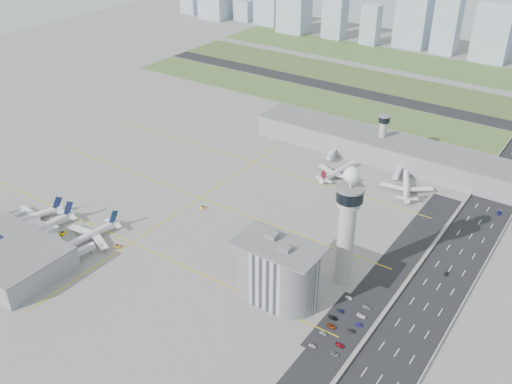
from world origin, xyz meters
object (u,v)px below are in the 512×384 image
Objects in this scene: airplane_far_a at (338,169)px; car_lot_8 at (352,331)px; car_lot_9 at (359,325)px; tug_0 at (45,213)px; jet_bridge_near_0 at (3,223)px; jet_bridge_near_1 at (36,240)px; admin_building at (278,271)px; car_lot_1 at (323,333)px; airplane_far_b at (407,182)px; car_hw_2 at (499,213)px; car_lot_5 at (349,298)px; car_hw_4 at (504,167)px; car_lot_4 at (341,311)px; tug_4 at (329,170)px; car_lot_6 at (335,354)px; secondary_tower at (383,133)px; airplane_near_b at (40,225)px; tug_5 at (360,187)px; car_lot_11 at (367,307)px; car_lot_2 at (331,326)px; tug_3 at (203,207)px; car_hw_1 at (446,274)px; airplane_near_a at (28,214)px; jet_bridge_far_1 at (399,170)px; jet_bridge_far_0 at (334,152)px; airplane_near_c at (88,232)px; car_lot_0 at (313,346)px; car_lot_3 at (333,318)px; car_lot_7 at (340,345)px; jet_bridge_near_2 at (71,258)px; car_lot_10 at (361,316)px.

car_lot_8 is (74.76, -130.03, -4.66)m from airplane_far_a.
tug_0 is at bearing 91.70° from car_lot_9.
jet_bridge_near_1 is at bearing -80.00° from jet_bridge_near_0.
airplane_far_a is at bearing 104.70° from admin_building.
airplane_far_b is at bearing 6.49° from car_lot_1.
admin_building is at bearing -122.47° from car_hw_2.
car_lot_5 is 188.08m from car_hw_4.
car_lot_8 is (10.13, -9.10, 0.04)m from car_lot_4.
car_lot_6 is at bearing 1.35° from tug_4.
tug_4 is at bearing 25.26° from car_lot_6.
secondary_tower is 235.46m from airplane_near_b.
tug_5 is 116.74m from car_lot_11.
car_lot_2 is (167.19, 34.81, -2.23)m from jet_bridge_near_1.
tug_3 is at bearing 69.62° from car_lot_2.
jet_bridge_near_1 is 182.29m from car_lot_9.
car_lot_8 is (41.05, -1.54, -14.69)m from admin_building.
car_hw_1 is (75.68, -56.93, -0.50)m from tug_5.
tug_5 is at bearing -102.19° from airplane_far_a.
airplane_near_a is at bearing -24.20° from jet_bridge_near_0.
jet_bridge_near_1 is 4.17× the size of car_lot_4.
jet_bridge_far_1 is (22.00, -18.00, -15.95)m from secondary_tower.
jet_bridge_near_1 and jet_bridge_far_0 have the same top height.
tug_5 is 132.87m from car_lot_2.
car_lot_5 is at bearing 73.88° from car_lot_11.
jet_bridge_near_0 is 4.17× the size of car_lot_9.
tug_5 is at bearing -118.72° from tug_3.
car_lot_11 is at bearing 111.14° from airplane_near_c.
car_lot_9 is (199.00, 30.99, -5.00)m from airplane_near_a.
tug_3 is at bearing 68.23° from car_lot_9.
secondary_tower reaches higher than car_lot_0.
car_lot_9 is at bearing -110.71° from car_lot_4.
car_lot_2 is (114.47, -47.35, -0.17)m from tug_3.
car_lot_3 is 11.24m from car_lot_8.
car_lot_9 is at bearing 119.56° from airplane_near_a.
car_hw_1 is (31.45, 74.02, -0.02)m from car_lot_1.
admin_building is 1.12× the size of airplane_far_a.
car_lot_7 is 217.46m from car_hw_4.
car_hw_4 is at bearing 157.93° from airplane_near_a.
car_lot_9 is (42.14, -150.03, -2.30)m from jet_bridge_far_1.
car_lot_1 is (44.23, -130.95, -0.48)m from tug_5.
car_lot_3 is (135.15, 40.22, -2.22)m from jet_bridge_near_2.
jet_bridge_far_1 is 149.64m from car_lot_10.
tug_4 is 122.96m from car_hw_4.
airplane_far_b is (12.18, 136.00, -9.68)m from admin_building.
car_hw_1 is (219.55, 90.86, -4.99)m from airplane_near_a.
airplane_near_a is 102.52m from tug_3.
car_lot_10 is (9.53, 2.37, 0.06)m from car_lot_4.
car_lot_6 is (123.75, -61.69, -0.23)m from tug_3.
car_lot_2 is (73.48, -134.85, -0.40)m from tug_4.
airplane_far_b is at bearing 119.89° from car_hw_1.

